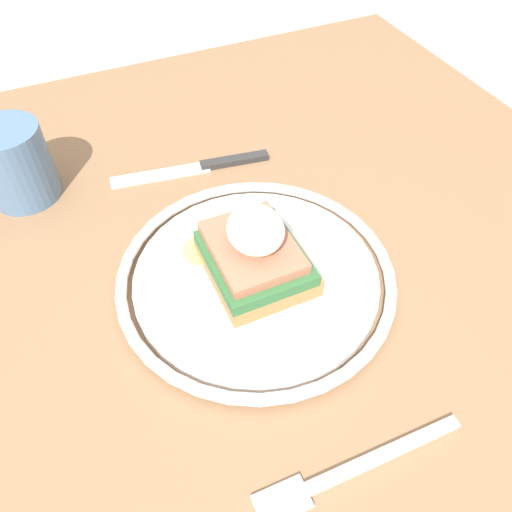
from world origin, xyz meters
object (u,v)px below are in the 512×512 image
Objects in this scene: fork at (351,470)px; knife at (204,166)px; cup at (15,163)px; plate at (256,276)px; sandwich at (254,252)px.

fork is 0.89× the size of knife.
fork is at bearing -157.14° from cup.
cup is (0.21, 0.17, 0.03)m from plate.
plate reaches higher than knife.
knife is (0.35, -0.02, 0.00)m from fork.
fork is (-0.18, 0.01, -0.01)m from plate.
knife is 0.19m from cup.
sandwich is 0.69× the size of fork.
plate is at bearing -140.47° from cup.
sandwich reaches higher than cup.
plate is at bearing 175.47° from knife.
sandwich is 0.18m from fork.
plate is at bearing -66.63° from sandwich.
sandwich is 0.61× the size of knife.
knife is (0.17, -0.02, -0.04)m from sandwich.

